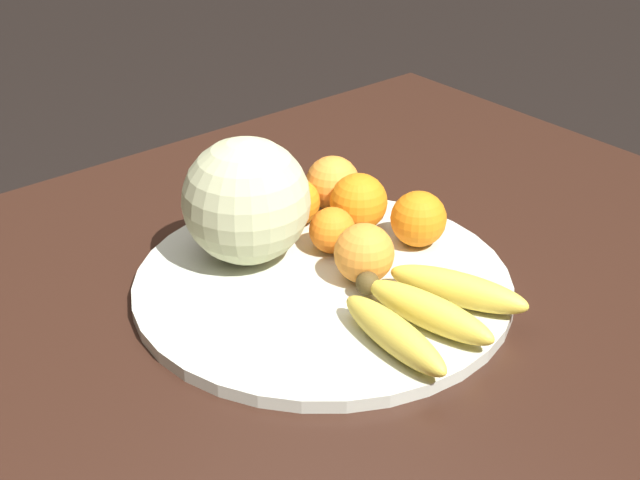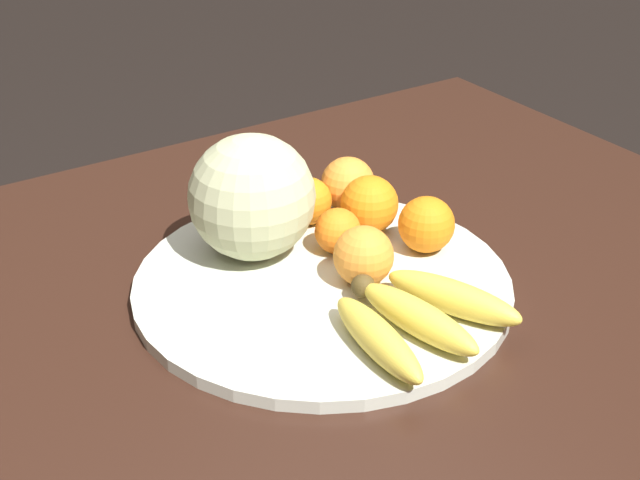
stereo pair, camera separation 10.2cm
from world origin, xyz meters
TOP-DOWN VIEW (x-y plane):
  - kitchen_table at (0.00, 0.00)m, footprint 1.29×0.98m
  - fruit_bowl at (-0.01, -0.00)m, footprint 0.44×0.44m
  - melon at (0.02, -0.10)m, footprint 0.15×0.15m
  - banana_bunch at (-0.04, 0.14)m, footprint 0.19×0.18m
  - orange_front_left at (-0.05, 0.03)m, footprint 0.07×0.07m
  - orange_front_right at (-0.13, -0.07)m, footprint 0.07×0.07m
  - orange_mid_center at (-0.16, 0.01)m, footprint 0.07×0.07m
  - orange_back_left at (-0.07, -0.04)m, footprint 0.06×0.06m
  - orange_back_right at (-0.14, -0.13)m, footprint 0.07×0.07m
  - orange_top_small at (-0.08, -0.13)m, footprint 0.06×0.06m

SIDE VIEW (x-z plane):
  - kitchen_table at x=0.00m, z-range 0.26..0.96m
  - fruit_bowl at x=-0.01m, z-range 0.70..0.72m
  - banana_bunch at x=-0.04m, z-range 0.72..0.76m
  - orange_back_left at x=-0.07m, z-range 0.72..0.78m
  - orange_top_small at x=-0.08m, z-range 0.72..0.78m
  - orange_mid_center at x=-0.16m, z-range 0.72..0.79m
  - orange_front_left at x=-0.05m, z-range 0.72..0.79m
  - orange_back_right at x=-0.14m, z-range 0.72..0.79m
  - orange_front_right at x=-0.13m, z-range 0.72..0.79m
  - melon at x=0.02m, z-range 0.72..0.87m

